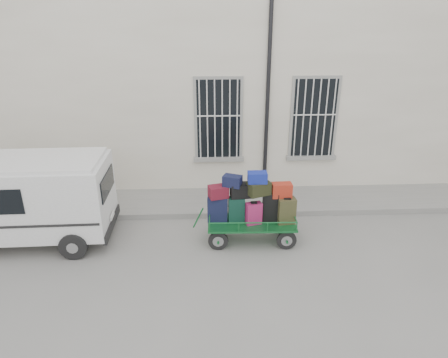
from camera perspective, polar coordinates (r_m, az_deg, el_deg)
ground at (r=9.41m, az=2.39°, el=-9.43°), size 80.00×80.00×0.00m
building at (r=13.62m, az=0.55°, el=14.17°), size 24.00×5.15×6.00m
sidewalk at (r=11.30m, az=1.43°, el=-3.20°), size 24.00×1.70×0.15m
luggage_cart at (r=9.15m, az=3.90°, el=-4.01°), size 2.38×0.97×1.76m
van at (r=10.16m, az=-27.19°, el=-2.15°), size 4.09×1.91×2.04m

